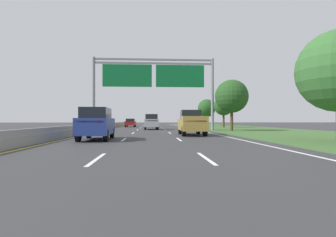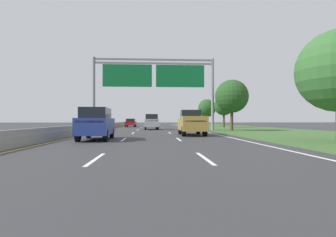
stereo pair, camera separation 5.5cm
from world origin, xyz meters
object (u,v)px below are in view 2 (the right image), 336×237
at_px(roadside_tree_distant, 207,108).
at_px(car_blue_left_lane_suv, 96,123).
at_px(overhead_sign_gantry, 154,79).
at_px(pickup_truck_gold, 191,123).
at_px(car_silver_centre_lane_suv, 151,122).
at_px(car_grey_centre_lane_sedan, 153,123).
at_px(roadside_tree_far, 224,106).
at_px(roadside_tree_mid, 232,96).
at_px(car_red_left_lane_sedan, 131,123).

bearing_deg(roadside_tree_distant, car_blue_left_lane_suv, -110.50).
height_order(overhead_sign_gantry, pickup_truck_gold, overhead_sign_gantry).
distance_m(car_silver_centre_lane_suv, car_blue_left_lane_suv, 19.97).
xyz_separation_m(car_grey_centre_lane_sedan, car_blue_left_lane_suv, (-3.85, -32.65, 0.28)).
relative_size(roadside_tree_far, roadside_tree_distant, 0.89).
xyz_separation_m(roadside_tree_far, roadside_tree_distant, (0.31, 15.95, 0.30)).
bearing_deg(pickup_truck_gold, car_silver_centre_lane_suv, 15.08).
xyz_separation_m(overhead_sign_gantry, car_blue_left_lane_suv, (-3.94, -15.18, -5.31)).
height_order(car_blue_left_lane_suv, roadside_tree_mid, roadside_tree_mid).
distance_m(overhead_sign_gantry, pickup_truck_gold, 11.73).
xyz_separation_m(car_grey_centre_lane_sedan, roadside_tree_distant, (12.82, 11.92, 3.29)).
bearing_deg(car_blue_left_lane_suv, car_grey_centre_lane_sedan, -8.43).
distance_m(pickup_truck_gold, car_silver_centre_lane_suv, 14.83).
relative_size(overhead_sign_gantry, car_blue_left_lane_suv, 3.17).
bearing_deg(car_blue_left_lane_suv, pickup_truck_gold, -55.45).
relative_size(car_silver_centre_lane_suv, roadside_tree_far, 0.86).
height_order(car_red_left_lane_sedan, roadside_tree_mid, roadside_tree_mid).
relative_size(car_blue_left_lane_suv, roadside_tree_far, 0.86).
relative_size(pickup_truck_gold, roadside_tree_mid, 0.88).
relative_size(pickup_truck_gold, car_red_left_lane_sedan, 1.23).
bearing_deg(overhead_sign_gantry, car_red_left_lane_sedan, 103.14).
bearing_deg(car_silver_centre_lane_suv, overhead_sign_gantry, -177.33).
relative_size(overhead_sign_gantry, roadside_tree_distant, 2.42).
distance_m(car_silver_centre_lane_suv, roadside_tree_far, 15.81).
relative_size(overhead_sign_gantry, car_silver_centre_lane_suv, 3.17).
bearing_deg(roadside_tree_distant, pickup_truck_gold, -103.63).
bearing_deg(car_red_left_lane_sedan, roadside_tree_distant, -55.56).
xyz_separation_m(car_red_left_lane_sedan, roadside_tree_distant, (16.96, 11.25, 3.29)).
xyz_separation_m(car_silver_centre_lane_suv, car_blue_left_lane_suv, (-3.62, -19.64, 0.00)).
relative_size(car_red_left_lane_sedan, roadside_tree_mid, 0.71).
distance_m(car_blue_left_lane_suv, roadside_tree_far, 33.07).
distance_m(car_red_left_lane_sedan, car_blue_left_lane_suv, 33.32).
bearing_deg(roadside_tree_far, roadside_tree_mid, -101.60).
bearing_deg(roadside_tree_mid, car_grey_centre_lane_sedan, 116.93).
height_order(pickup_truck_gold, roadside_tree_far, roadside_tree_far).
relative_size(roadside_tree_mid, roadside_tree_distant, 1.00).
bearing_deg(roadside_tree_distant, car_grey_centre_lane_sedan, -137.09).
bearing_deg(car_silver_centre_lane_suv, pickup_truck_gold, -167.73).
height_order(overhead_sign_gantry, roadside_tree_mid, overhead_sign_gantry).
height_order(roadside_tree_mid, roadside_tree_distant, roadside_tree_distant).
distance_m(car_red_left_lane_sedan, car_silver_centre_lane_suv, 14.23).
bearing_deg(car_grey_centre_lane_sedan, roadside_tree_distant, -47.48).
height_order(car_silver_centre_lane_suv, roadside_tree_distant, roadside_tree_distant).
bearing_deg(car_grey_centre_lane_sedan, car_silver_centre_lane_suv, 178.63).
relative_size(overhead_sign_gantry, roadside_tree_mid, 2.43).
bearing_deg(car_red_left_lane_sedan, car_blue_left_lane_suv, -178.62).
bearing_deg(roadside_tree_distant, car_red_left_lane_sedan, -146.44).
bearing_deg(car_grey_centre_lane_sedan, car_blue_left_lane_suv, 172.90).
bearing_deg(roadside_tree_mid, roadside_tree_distant, 83.81).
height_order(car_blue_left_lane_suv, roadside_tree_far, roadside_tree_far).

